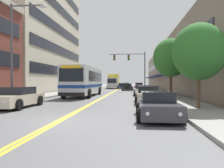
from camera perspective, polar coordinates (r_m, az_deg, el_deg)
name	(u,v)px	position (r m, az deg, el deg)	size (l,w,h in m)	color
ground_plane	(118,89)	(46.41, 1.56, -1.42)	(240.00, 240.00, 0.00)	#565659
sidewalk_left	(86,89)	(47.41, -6.93, -1.29)	(3.02, 106.00, 0.15)	gray
sidewalk_right	(151,89)	(46.45, 10.22, -1.33)	(3.02, 106.00, 0.15)	gray
centre_line	(118,89)	(46.41, 1.56, -1.41)	(0.34, 106.00, 0.01)	yellow
office_tower_left	(27,1)	(42.16, -21.32, 19.44)	(12.08, 24.61, 30.59)	beige
storefront_row_right	(179,68)	(47.32, 17.20, 3.94)	(9.10, 68.00, 8.84)	gray
city_bus	(85,80)	(25.94, -7.18, 0.98)	(2.93, 11.07, 3.28)	silver
car_slate_blue_parked_left_near	(93,87)	(40.64, -5.10, -0.82)	(1.99, 4.18, 1.39)	#475675
car_champagne_parked_left_mid	(17,98)	(15.76, -23.53, -3.32)	(2.08, 4.84, 1.36)	beige
car_dark_grey_parked_right_foreground	(157,106)	(10.50, 11.80, -5.62)	(1.98, 4.21, 1.24)	#38383D
car_red_parked_right_mid	(139,86)	(46.57, 7.04, -0.62)	(2.02, 4.71, 1.42)	maroon
car_beige_parked_right_far	(148,95)	(17.81, 9.30, -2.83)	(2.04, 4.87, 1.35)	#BCAD89
car_white_parked_right_end	(142,90)	(26.96, 7.83, -1.68)	(2.07, 4.20, 1.28)	white
car_black_moving_lead	(128,87)	(41.67, 4.08, -0.83)	(2.08, 4.28, 1.30)	black
car_navy_moving_second	(122,86)	(50.36, 2.73, -0.56)	(2.11, 4.22, 1.30)	#19234C
car_silver_moving_third	(126,85)	(63.40, 3.75, -0.28)	(2.03, 4.36, 1.34)	#B7B7BC
box_truck	(113,81)	(52.52, 0.37, 0.71)	(2.65, 6.68, 3.44)	white
traffic_signal_mast	(133,63)	(37.67, 5.41, 5.40)	(6.23, 0.38, 6.75)	#47474C
street_lamp_left_near	(17,44)	(16.89, -23.54, 9.58)	(2.65, 0.28, 7.16)	#47474C
street_tree_right_near	(199,52)	(13.85, 21.75, 7.82)	(3.05, 3.05, 4.99)	brown
street_tree_right_mid	(171,58)	(23.22, 15.10, 6.63)	(3.57, 3.57, 5.96)	brown
fire_hydrant	(168,96)	(17.54, 14.52, -3.03)	(0.34, 0.26, 0.88)	red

